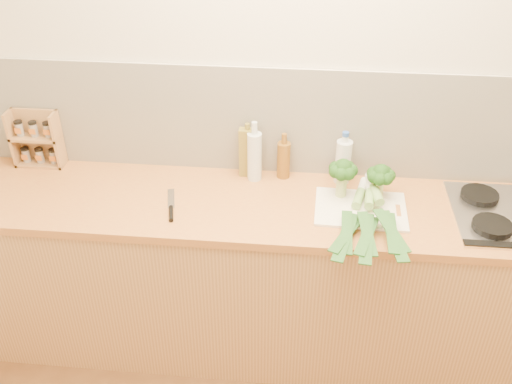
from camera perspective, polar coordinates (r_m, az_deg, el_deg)
room_shell at (r=2.74m, az=3.93°, el=6.93°), size 3.50×3.50×3.50m
counter at (r=2.90m, az=3.15°, el=-8.50°), size 3.20×0.62×0.90m
chopping_board at (r=2.62m, az=10.41°, el=-1.68°), size 0.42×0.31×0.01m
broccoli_left at (r=2.62m, az=8.68°, el=2.08°), size 0.13×0.13×0.19m
broccoli_right at (r=2.64m, az=12.37°, el=1.62°), size 0.13×0.13×0.17m
leek_front at (r=2.56m, az=9.88°, el=-1.64°), size 0.20×0.63×0.04m
leek_mid at (r=2.54m, az=11.21°, el=-1.74°), size 0.13×0.62×0.04m
leek_back at (r=2.55m, az=12.39°, el=-1.27°), size 0.15×0.64×0.04m
chefs_knife at (r=2.60m, az=-8.49°, el=-1.77°), size 0.09×0.27×0.02m
spice_rack at (r=3.07m, az=-20.98°, el=4.76°), size 0.24×0.10×0.29m
oil_tin at (r=2.77m, az=-0.85°, el=4.02°), size 0.08×0.05×0.28m
glass_bottle at (r=2.74m, az=-0.15°, el=3.66°), size 0.07×0.07×0.31m
amber_bottle at (r=2.77m, az=2.78°, el=3.30°), size 0.06×0.06×0.24m
water_bottle at (r=2.76m, az=8.69°, el=2.91°), size 0.08×0.08×0.25m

